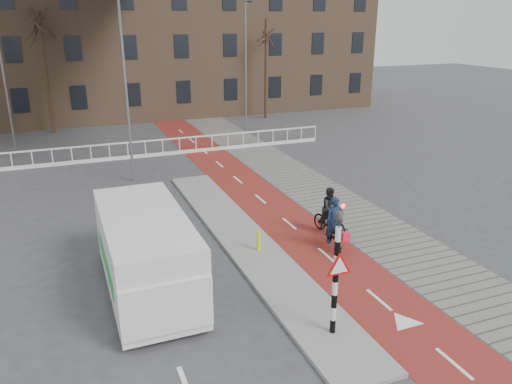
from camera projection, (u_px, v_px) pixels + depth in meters
name	position (u px, v px, depth m)	size (l,w,h in m)	color
ground	(316.00, 293.00, 14.61)	(120.00, 120.00, 0.00)	#38383A
bike_lane	(245.00, 186.00, 23.90)	(2.50, 60.00, 0.01)	maroon
sidewalk	(297.00, 179.00, 24.88)	(3.00, 60.00, 0.01)	slate
curb_island	(246.00, 241.00, 17.86)	(1.80, 16.00, 0.12)	gray
traffic_signal	(337.00, 266.00, 11.97)	(0.80, 0.80, 3.68)	black
bollard	(259.00, 241.00, 16.92)	(0.12, 0.12, 0.71)	#EDED0D
cyclist_near	(334.00, 232.00, 17.15)	(1.09, 1.92, 1.91)	black
cyclist_far	(330.00, 215.00, 18.34)	(0.89, 1.74, 1.81)	black
van	(146.00, 252.00, 14.29)	(2.29, 5.61, 2.41)	silver
railing	(91.00, 157.00, 27.69)	(28.00, 0.10, 0.99)	silver
townhouse_row	(93.00, 15.00, 39.06)	(46.00, 10.00, 15.90)	#7F6047
tree_mid	(46.00, 75.00, 33.60)	(0.25, 0.25, 8.00)	#302115
tree_right	(266.00, 70.00, 38.73)	(0.22, 0.22, 7.56)	#302115
streetlight_near	(126.00, 93.00, 23.16)	(0.12, 0.12, 8.68)	slate
streetlight_left	(5.00, 83.00, 30.06)	(0.12, 0.12, 7.81)	slate
streetlight_right	(246.00, 68.00, 34.29)	(0.12, 0.12, 8.75)	slate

